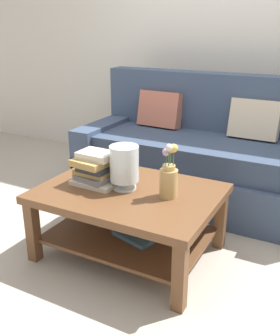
{
  "coord_description": "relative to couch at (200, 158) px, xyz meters",
  "views": [
    {
      "loc": [
        1.11,
        -2.23,
        1.46
      ],
      "look_at": [
        -0.02,
        -0.11,
        0.56
      ],
      "focal_mm": 41.31,
      "sensor_mm": 36.0,
      "label": 1
    }
  ],
  "objects": [
    {
      "name": "ground_plane",
      "position": [
        -0.07,
        -0.83,
        -0.36
      ],
      "size": [
        10.0,
        10.0,
        0.0
      ],
      "primitive_type": "plane",
      "color": "#ADA393"
    },
    {
      "name": "coffee_table",
      "position": [
        -0.09,
        -1.09,
        -0.03
      ],
      "size": [
        1.13,
        0.83,
        0.46
      ],
      "color": "brown",
      "rests_on": "ground"
    },
    {
      "name": "book_stack_main",
      "position": [
        -0.34,
        -1.11,
        0.2
      ],
      "size": [
        0.3,
        0.24,
        0.22
      ],
      "color": "beige",
      "rests_on": "coffee_table"
    },
    {
      "name": "flower_pitcher",
      "position": [
        0.17,
        -1.07,
        0.23
      ],
      "size": [
        0.11,
        0.11,
        0.34
      ],
      "color": "tan",
      "rests_on": "coffee_table"
    },
    {
      "name": "glass_hurricane_vase",
      "position": [
        -0.13,
        -1.09,
        0.26
      ],
      "size": [
        0.19,
        0.19,
        0.29
      ],
      "color": "silver",
      "rests_on": "coffee_table"
    },
    {
      "name": "back_wall",
      "position": [
        -0.07,
        0.82,
        0.99
      ],
      "size": [
        6.4,
        0.12,
        2.7
      ],
      "primitive_type": "cube",
      "color": "beige",
      "rests_on": "ground"
    },
    {
      "name": "couch",
      "position": [
        0.0,
        0.0,
        0.0
      ],
      "size": [
        2.03,
        0.9,
        1.06
      ],
      "color": "#384760",
      "rests_on": "ground"
    }
  ]
}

